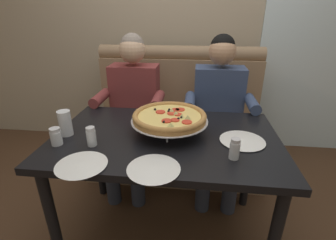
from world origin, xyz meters
name	(u,v)px	position (x,y,z in m)	size (l,w,h in m)	color
ground_plane	(166,230)	(0.00, 0.00, 0.00)	(16.00, 16.00, 0.00)	#4C3321
back_wall_with_window	(183,14)	(0.00, 1.45, 1.40)	(6.00, 0.12, 2.80)	tan
window_panel	(326,14)	(1.34, 1.38, 1.40)	(1.10, 0.02, 2.80)	white
booth_bench	(177,127)	(0.00, 0.88, 0.40)	(1.57, 0.78, 1.13)	#937556
dining_table	(166,149)	(0.00, 0.00, 0.67)	(1.31, 0.82, 0.76)	black
diner_left	(133,105)	(-0.35, 0.61, 0.71)	(0.54, 0.64, 1.27)	#2D3342
diner_right	(219,108)	(0.35, 0.61, 0.71)	(0.54, 0.64, 1.27)	#2D3342
pizza	(170,117)	(0.02, 0.04, 0.86)	(0.45, 0.45, 0.13)	silver
shaker_pepper_flakes	(91,138)	(-0.38, -0.16, 0.81)	(0.05, 0.05, 0.11)	white
shaker_parmesan	(235,150)	(0.37, -0.20, 0.81)	(0.05, 0.05, 0.11)	white
shaker_oregano	(56,138)	(-0.57, -0.17, 0.80)	(0.06, 0.06, 0.10)	white
plate_near_left	(154,168)	(-0.01, -0.34, 0.77)	(0.25, 0.25, 0.02)	white
plate_near_right	(242,140)	(0.44, -0.02, 0.77)	(0.25, 0.25, 0.02)	white
plate_far_side	(81,164)	(-0.35, -0.35, 0.77)	(0.24, 0.24, 0.02)	white
drinking_glass	(65,124)	(-0.58, -0.06, 0.83)	(0.07, 0.07, 0.15)	silver
patio_chair	(295,87)	(1.45, 2.00, 0.52)	(0.40, 0.40, 0.86)	black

